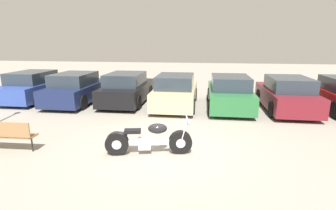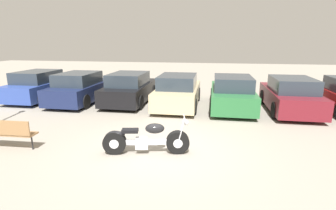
{
  "view_description": "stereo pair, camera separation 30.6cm",
  "coord_description": "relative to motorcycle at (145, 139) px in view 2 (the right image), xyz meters",
  "views": [
    {
      "loc": [
        1.09,
        -6.88,
        3.02
      ],
      "look_at": [
        -0.1,
        1.85,
        0.85
      ],
      "focal_mm": 28.0,
      "sensor_mm": 36.0,
      "label": 1
    },
    {
      "loc": [
        1.39,
        -6.84,
        3.02
      ],
      "look_at": [
        -0.1,
        1.85,
        0.85
      ],
      "focal_mm": 28.0,
      "sensor_mm": 36.0,
      "label": 2
    }
  ],
  "objects": [
    {
      "name": "ground_plane",
      "position": [
        0.35,
        0.34,
        -0.41
      ],
      "size": [
        60.0,
        60.0,
        0.0
      ],
      "primitive_type": "plane",
      "color": "gray"
    },
    {
      "name": "motorcycle",
      "position": [
        0.0,
        0.0,
        0.0
      ],
      "size": [
        2.35,
        0.83,
        1.02
      ],
      "color": "black",
      "rests_on": "ground_plane"
    },
    {
      "name": "parked_car_blue",
      "position": [
        -7.2,
        5.82,
        0.29
      ],
      "size": [
        1.91,
        4.26,
        1.5
      ],
      "color": "#2D479E",
      "rests_on": "ground_plane"
    },
    {
      "name": "parked_car_navy",
      "position": [
        -4.74,
        5.48,
        0.29
      ],
      "size": [
        1.91,
        4.26,
        1.5
      ],
      "color": "#19234C",
      "rests_on": "ground_plane"
    },
    {
      "name": "parked_car_black",
      "position": [
        -2.28,
        5.8,
        0.29
      ],
      "size": [
        1.91,
        4.26,
        1.5
      ],
      "color": "black",
      "rests_on": "ground_plane"
    },
    {
      "name": "parked_car_champagne",
      "position": [
        0.18,
        5.43,
        0.29
      ],
      "size": [
        1.91,
        4.26,
        1.5
      ],
      "color": "#C6B284",
      "rests_on": "ground_plane"
    },
    {
      "name": "parked_car_green",
      "position": [
        2.63,
        5.42,
        0.29
      ],
      "size": [
        1.91,
        4.26,
        1.5
      ],
      "color": "#286B38",
      "rests_on": "ground_plane"
    },
    {
      "name": "parked_car_maroon",
      "position": [
        5.09,
        5.36,
        0.29
      ],
      "size": [
        1.91,
        4.26,
        1.5
      ],
      "color": "maroon",
      "rests_on": "ground_plane"
    },
    {
      "name": "park_bench",
      "position": [
        -3.9,
        -0.39,
        0.14
      ],
      "size": [
        1.54,
        0.45,
        0.89
      ],
      "color": "#997047",
      "rests_on": "ground_plane"
    }
  ]
}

